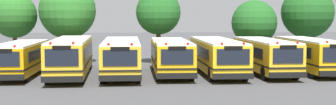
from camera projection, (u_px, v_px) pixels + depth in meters
The scene contains 13 objects.
ground_plane at pixel (169, 74), 34.12m from camera, with size 160.00×160.00×0.00m, color #424244.
school_bus_0 at pixel (21, 58), 33.00m from camera, with size 2.68×9.39×2.50m.
school_bus_1 at pixel (71, 55), 33.23m from camera, with size 2.55×11.51×2.76m.
school_bus_2 at pixel (122, 56), 33.67m from camera, with size 2.77×11.37×2.65m.
school_bus_3 at pixel (171, 56), 33.96m from camera, with size 2.77×9.87×2.61m.
school_bus_4 at pixel (217, 55), 34.42m from camera, with size 2.77×11.13×2.63m.
school_bus_5 at pixel (265, 55), 34.46m from camera, with size 2.51×9.99×2.65m.
school_bus_6 at pixel (310, 54), 35.03m from camera, with size 2.61×9.57×2.66m.
tree_0 at pixel (14, 16), 41.86m from camera, with size 4.05×4.05×6.30m.
tree_1 at pixel (69, 10), 41.26m from camera, with size 4.99×4.99×7.20m.
tree_2 at pixel (157, 13), 41.73m from camera, with size 4.00×4.00×6.56m.
tree_3 at pixel (255, 23), 42.67m from camera, with size 4.15×4.15×5.68m.
tree_4 at pixel (309, 12), 44.11m from camera, with size 4.92×4.92×7.03m.
Camera 1 is at (-3.50, -33.69, 4.35)m, focal length 50.15 mm.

